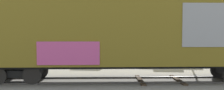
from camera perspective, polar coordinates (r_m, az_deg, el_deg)
name	(u,v)px	position (r m, az deg, el deg)	size (l,w,h in m)	color
ground_plane	(118,81)	(12.57, 1.41, -8.84)	(260.00, 260.00, 0.00)	gray
track	(141,80)	(12.64, 7.26, -8.62)	(59.94, 6.20, 0.08)	#4C4742
freight_car	(132,29)	(12.30, 4.95, 4.01)	(17.72, 4.24, 5.01)	olive
flagpole	(187,0)	(22.61, 18.13, 10.67)	(1.31, 0.69, 8.90)	silver
hillside	(122,26)	(76.06, 2.52, 4.69)	(112.64, 33.61, 14.01)	gray
parked_car_blue	(102,54)	(19.24, -2.53, -2.13)	(4.81, 2.16, 1.69)	navy
parked_car_white	(169,54)	(19.17, 14.03, -2.29)	(4.52, 2.13, 1.65)	silver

